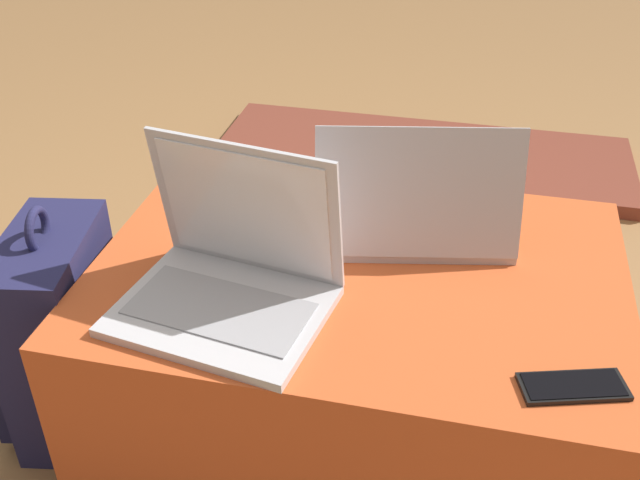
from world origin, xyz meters
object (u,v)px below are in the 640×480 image
Objects in this scene: laptop_far at (413,215)px; cell_phone at (573,386)px; backpack at (59,337)px; laptop_near at (230,275)px.

cell_phone is (0.28, -0.35, -0.05)m from laptop_far.
laptop_far is 0.79× the size of backpack.
laptop_near is 0.47m from backpack.
laptop_far is at bearing 97.32° from backpack.
laptop_near reaches higher than backpack.
cell_phone is at bearing 71.45° from backpack.
laptop_far reaches higher than cell_phone.
laptop_far is at bearing 53.55° from laptop_near.
cell_phone is at bearing 117.22° from laptop_far.
laptop_near is 0.38m from laptop_far.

